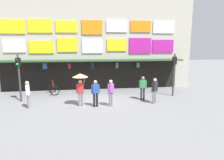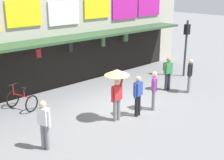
{
  "view_description": "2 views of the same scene",
  "coord_description": "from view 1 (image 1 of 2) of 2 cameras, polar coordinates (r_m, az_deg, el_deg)",
  "views": [
    {
      "loc": [
        -0.59,
        -12.59,
        3.68
      ],
      "look_at": [
        1.09,
        -0.42,
        1.55
      ],
      "focal_mm": 30.42,
      "sensor_mm": 36.0,
      "label": 1
    },
    {
      "loc": [
        -8.23,
        -8.57,
        5.11
      ],
      "look_at": [
        -0.22,
        0.21,
        1.25
      ],
      "focal_mm": 47.53,
      "sensor_mm": 36.0,
      "label": 2
    }
  ],
  "objects": [
    {
      "name": "ground_plane",
      "position": [
        13.13,
        -5.02,
        -6.48
      ],
      "size": [
        80.0,
        80.0,
        0.0
      ],
      "primitive_type": "plane",
      "color": "slate"
    },
    {
      "name": "pedestrian_with_umbrella",
      "position": [
        11.9,
        -9.52,
        -0.16
      ],
      "size": [
        0.96,
        0.96,
        2.08
      ],
      "color": "gray",
      "rests_on": "ground"
    },
    {
      "name": "pedestrian_in_red",
      "position": [
        11.86,
        -0.36,
        -3.48
      ],
      "size": [
        0.42,
        0.4,
        1.68
      ],
      "color": "gray",
      "rests_on": "ground"
    },
    {
      "name": "pedestrian_in_white",
      "position": [
        12.76,
        12.7,
        -2.77
      ],
      "size": [
        0.48,
        0.36,
        1.68
      ],
      "color": "gray",
      "rests_on": "ground"
    },
    {
      "name": "shopfront",
      "position": [
        17.17,
        -6.0,
        10.72
      ],
      "size": [
        18.0,
        2.6,
        8.0
      ],
      "color": "#B2AD9E",
      "rests_on": "ground"
    },
    {
      "name": "pedestrian_in_black",
      "position": [
        12.55,
        -23.98,
        -3.61
      ],
      "size": [
        0.32,
        0.51,
        1.68
      ],
      "color": "gray",
      "rests_on": "ground"
    },
    {
      "name": "traffic_light_near",
      "position": [
        14.21,
        -26.23,
        2.6
      ],
      "size": [
        0.31,
        0.34,
        3.2
      ],
      "color": "#38383D",
      "rests_on": "ground"
    },
    {
      "name": "bicycle_parked",
      "position": [
        15.81,
        -17.15,
        -2.61
      ],
      "size": [
        1.05,
        1.33,
        1.05
      ],
      "color": "black",
      "rests_on": "ground"
    },
    {
      "name": "traffic_light_far",
      "position": [
        15.01,
        18.16,
        3.46
      ],
      "size": [
        0.29,
        0.33,
        3.2
      ],
      "color": "#38383D",
      "rests_on": "ground"
    },
    {
      "name": "pedestrian_in_yellow",
      "position": [
        13.44,
        9.23,
        -1.87
      ],
      "size": [
        0.52,
        0.42,
        1.68
      ],
      "color": "#2D2D38",
      "rests_on": "ground"
    },
    {
      "name": "pedestrian_in_purple",
      "position": [
        11.8,
        -4.98,
        -3.59
      ],
      "size": [
        0.52,
        0.28,
        1.68
      ],
      "color": "black",
      "rests_on": "ground"
    }
  ]
}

